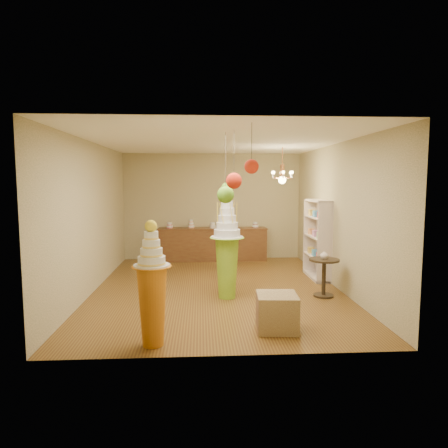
{
  "coord_description": "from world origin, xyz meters",
  "views": [
    {
      "loc": [
        -0.33,
        -8.12,
        2.21
      ],
      "look_at": [
        0.14,
        0.0,
        1.35
      ],
      "focal_mm": 32.0,
      "sensor_mm": 36.0,
      "label": 1
    }
  ],
  "objects": [
    {
      "name": "wall_front",
      "position": [
        0.0,
        -3.25,
        1.5
      ],
      "size": [
        5.0,
        0.04,
        3.0
      ],
      "primitive_type": "cube",
      "color": "tan",
      "rests_on": "ground"
    },
    {
      "name": "floor",
      "position": [
        0.0,
        0.0,
        0.0
      ],
      "size": [
        6.5,
        6.5,
        0.0
      ],
      "primitive_type": "plane",
      "color": "brown",
      "rests_on": "ground"
    },
    {
      "name": "round_table",
      "position": [
        2.03,
        -0.71,
        0.48
      ],
      "size": [
        0.71,
        0.71,
        0.74
      ],
      "rotation": [
        0.0,
        0.0,
        0.29
      ],
      "color": "black",
      "rests_on": "floor"
    },
    {
      "name": "pom_red_left",
      "position": [
        0.18,
        -1.94,
        2.22
      ],
      "size": [
        0.25,
        0.25,
        0.9
      ],
      "color": "#3D372B",
      "rests_on": "ceiling"
    },
    {
      "name": "pedestal_orange",
      "position": [
        -0.99,
        -2.85,
        0.69
      ],
      "size": [
        0.57,
        0.57,
        1.71
      ],
      "rotation": [
        0.0,
        0.0,
        -0.19
      ],
      "color": "orange",
      "rests_on": "floor"
    },
    {
      "name": "chandelier",
      "position": [
        1.54,
        1.0,
        2.3
      ],
      "size": [
        0.74,
        0.74,
        0.85
      ],
      "rotation": [
        0.0,
        0.0,
        0.42
      ],
      "color": "#C77C46",
      "rests_on": "ceiling"
    },
    {
      "name": "wall_left",
      "position": [
        -2.5,
        0.0,
        1.5
      ],
      "size": [
        0.04,
        6.5,
        3.0
      ],
      "primitive_type": "cube",
      "color": "tan",
      "rests_on": "ground"
    },
    {
      "name": "wall_back",
      "position": [
        0.0,
        3.25,
        1.5
      ],
      "size": [
        5.0,
        0.04,
        3.0
      ],
      "primitive_type": "cube",
      "color": "tan",
      "rests_on": "ground"
    },
    {
      "name": "shelving_unit",
      "position": [
        2.34,
        0.8,
        0.9
      ],
      "size": [
        0.33,
        1.2,
        1.8
      ],
      "color": "beige",
      "rests_on": "floor"
    },
    {
      "name": "pedestal_green",
      "position": [
        0.16,
        -0.69,
        0.87
      ],
      "size": [
        0.79,
        0.79,
        2.2
      ],
      "rotation": [
        0.0,
        0.0,
        0.38
      ],
      "color": "#84BA29",
      "rests_on": "floor"
    },
    {
      "name": "ceiling",
      "position": [
        0.0,
        0.0,
        3.0
      ],
      "size": [
        6.5,
        6.5,
        0.0
      ],
      "primitive_type": "plane",
      "rotation": [
        3.14,
        0.0,
        0.0
      ],
      "color": "white",
      "rests_on": "ground"
    },
    {
      "name": "sideboard",
      "position": [
        0.0,
        2.97,
        0.48
      ],
      "size": [
        3.04,
        0.54,
        1.16
      ],
      "color": "#57341B",
      "rests_on": "floor"
    },
    {
      "name": "burlap_riser",
      "position": [
        0.8,
        -2.38,
        0.27
      ],
      "size": [
        0.63,
        0.63,
        0.54
      ],
      "primitive_type": "cube",
      "rotation": [
        0.0,
        0.0,
        -0.07
      ],
      "color": "olive",
      "rests_on": "floor"
    },
    {
      "name": "pom_red_right",
      "position": [
        0.36,
        -2.71,
        2.42
      ],
      "size": [
        0.2,
        0.2,
        0.68
      ],
      "color": "#3D372B",
      "rests_on": "ceiling"
    },
    {
      "name": "pom_green_mid",
      "position": [
        0.07,
        -1.66,
        2.0
      ],
      "size": [
        0.28,
        0.28,
        1.14
      ],
      "color": "#3D372B",
      "rests_on": "ceiling"
    },
    {
      "name": "wall_right",
      "position": [
        2.5,
        0.0,
        1.5
      ],
      "size": [
        0.04,
        6.5,
        3.0
      ],
      "primitive_type": "cube",
      "color": "tan",
      "rests_on": "ground"
    },
    {
      "name": "vase",
      "position": [
        2.03,
        -0.71,
        0.82
      ],
      "size": [
        0.16,
        0.16,
        0.17
      ],
      "primitive_type": "imported",
      "rotation": [
        0.0,
        0.0,
        -0.02
      ],
      "color": "beige",
      "rests_on": "round_table"
    }
  ]
}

